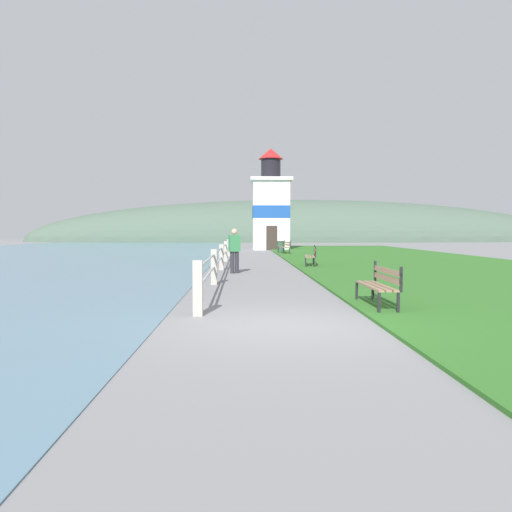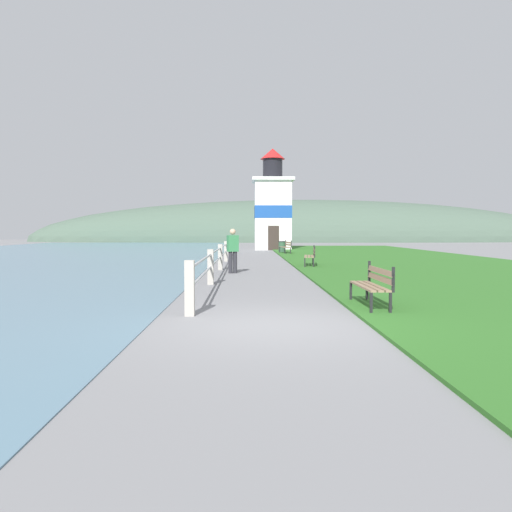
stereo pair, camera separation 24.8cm
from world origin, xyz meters
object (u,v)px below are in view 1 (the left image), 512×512
object	(u,v)px
park_bench_far	(285,246)
lighthouse	(271,208)
park_bench_near	(380,283)
person_strolling	(234,249)
park_bench_midway	(312,255)
trash_bin	(281,247)

from	to	relation	value
park_bench_far	lighthouse	world-z (taller)	lighthouse
park_bench_near	park_bench_far	xyz separation A→B (m)	(0.07, 23.87, -0.00)
person_strolling	lighthouse	bearing A→B (deg)	-28.41
park_bench_near	person_strolling	bearing A→B (deg)	-69.94
park_bench_midway	trash_bin	bearing A→B (deg)	-81.87
lighthouse	trash_bin	bearing A→B (deg)	-86.53
park_bench_near	person_strolling	xyz separation A→B (m)	(-3.18, 8.58, 0.38)
lighthouse	park_bench_midway	bearing A→B (deg)	-87.98
park_bench_midway	person_strolling	xyz separation A→B (m)	(-3.41, -3.32, 0.38)
park_bench_midway	person_strolling	size ratio (longest dim) A/B	1.14
park_bench_near	trash_bin	bearing A→B (deg)	-90.09
park_bench_near	trash_bin	size ratio (longest dim) A/B	2.24
lighthouse	trash_bin	xyz separation A→B (m)	(0.37, -6.16, -3.10)
park_bench_far	trash_bin	world-z (taller)	park_bench_far
park_bench_far	trash_bin	bearing A→B (deg)	-92.18
park_bench_near	trash_bin	distance (m)	25.58
park_bench_near	lighthouse	distance (m)	31.88
park_bench_far	person_strolling	world-z (taller)	person_strolling
lighthouse	person_strolling	xyz separation A→B (m)	(-2.71, -23.16, -2.61)
park_bench_midway	trash_bin	distance (m)	13.69
park_bench_far	lighthouse	distance (m)	8.43
park_bench_far	trash_bin	xyz separation A→B (m)	(-0.17, 1.71, -0.12)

